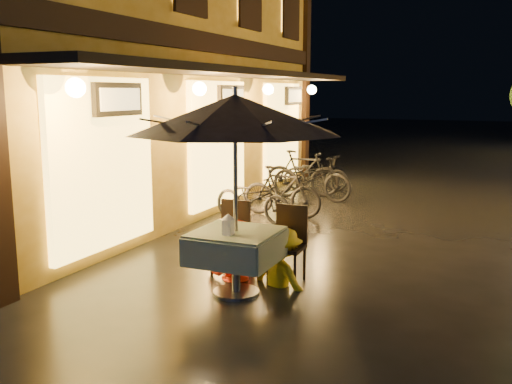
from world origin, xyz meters
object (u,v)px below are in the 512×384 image
at_px(person_orange, 233,220).
at_px(person_yellow, 281,229).
at_px(cafe_table, 236,247).
at_px(patio_umbrella, 235,114).
at_px(bicycle_0, 253,198).
at_px(table_lantern, 228,223).

bearing_deg(person_orange, person_yellow, 164.35).
bearing_deg(person_orange, cafe_table, 105.92).
distance_m(patio_umbrella, bicycle_0, 4.25).
relative_size(cafe_table, table_lantern, 3.96).
bearing_deg(person_orange, table_lantern, 99.59).
height_order(table_lantern, person_orange, person_orange).
height_order(patio_umbrella, table_lantern, patio_umbrella).
relative_size(person_orange, person_yellow, 1.05).
xyz_separation_m(cafe_table, patio_umbrella, (0.00, 0.00, 1.56)).
distance_m(patio_umbrella, person_orange, 1.55).
relative_size(cafe_table, patio_umbrella, 0.40).
xyz_separation_m(cafe_table, person_yellow, (0.36, 0.56, 0.13)).
height_order(cafe_table, person_yellow, person_yellow).
xyz_separation_m(person_orange, person_yellow, (0.69, -0.04, -0.04)).
distance_m(cafe_table, table_lantern, 0.39).
distance_m(cafe_table, bicycle_0, 3.89).
bearing_deg(bicycle_0, cafe_table, -147.75).
bearing_deg(person_yellow, person_orange, 15.14).
bearing_deg(cafe_table, person_orange, 118.34).
relative_size(patio_umbrella, person_yellow, 1.74).
bearing_deg(person_yellow, cafe_table, 75.24).
relative_size(patio_umbrella, bicycle_0, 1.50).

